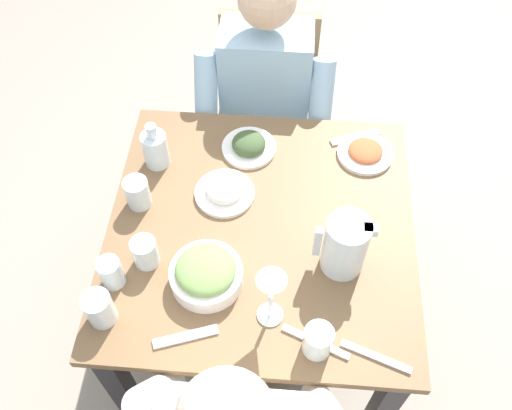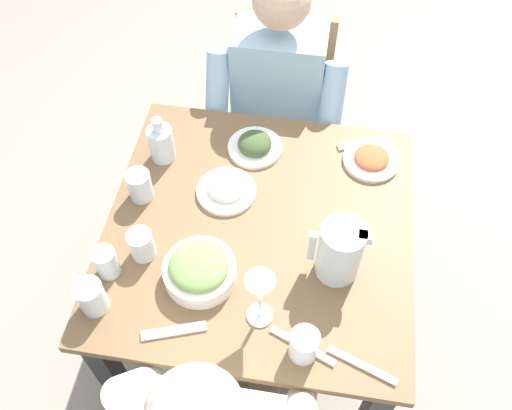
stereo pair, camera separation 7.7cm
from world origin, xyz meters
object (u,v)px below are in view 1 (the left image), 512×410
object	(u,v)px
chair_near	(267,107)
water_glass_near_right	(318,341)
salad_bowl	(206,273)
plate_dolmas	(249,145)
water_glass_far_left	(145,252)
water_glass_far_right	(99,308)
dining_table	(260,248)
plate_yoghurt	(224,191)
water_glass_near_left	(111,272)
plate_rice_curry	(365,152)
oil_carafe	(156,150)
water_glass_by_pitcher	(137,193)
wine_glass	(271,290)
diner_near	(264,117)
water_pitcher	(345,245)

from	to	relation	value
chair_near	water_glass_near_right	world-z (taller)	chair_near
salad_bowl	water_glass_near_right	distance (m)	0.35
plate_dolmas	water_glass_far_left	size ratio (longest dim) A/B	1.90
water_glass_far_right	dining_table	bearing A→B (deg)	-140.70
water_glass_far_left	chair_near	bearing A→B (deg)	-107.32
dining_table	plate_dolmas	size ratio (longest dim) A/B	5.09
plate_yoghurt	water_glass_far_right	xyz separation A→B (m)	(0.27, 0.43, 0.03)
plate_yoghurt	water_glass_near_right	distance (m)	0.55
plate_dolmas	water_glass_near_left	distance (m)	0.61
plate_dolmas	plate_yoghurt	distance (m)	0.20
plate_rice_curry	oil_carafe	xyz separation A→B (m)	(0.66, 0.08, 0.04)
plate_rice_curry	water_glass_far_left	bearing A→B (deg)	35.49
water_glass_by_pitcher	wine_glass	bearing A→B (deg)	140.99
diner_near	plate_yoghurt	bearing A→B (deg)	78.63
plate_yoghurt	water_pitcher	bearing A→B (deg)	148.61
salad_bowl	oil_carafe	world-z (taller)	oil_carafe
plate_yoghurt	water_glass_near_right	bearing A→B (deg)	121.59
wine_glass	dining_table	bearing A→B (deg)	-80.86
diner_near	water_pitcher	size ratio (longest dim) A/B	6.05
diner_near	plate_yoghurt	xyz separation A→B (m)	(0.09, 0.44, 0.12)
chair_near	wine_glass	world-z (taller)	wine_glass
water_glass_far_left	oil_carafe	xyz separation A→B (m)	(0.04, -0.36, 0.01)
plate_rice_curry	water_glass_by_pitcher	bearing A→B (deg)	19.72
dining_table	water_pitcher	distance (m)	0.34
water_pitcher	plate_dolmas	world-z (taller)	water_pitcher
plate_rice_curry	water_glass_by_pitcher	xyz separation A→B (m)	(0.69, 0.25, 0.04)
plate_dolmas	wine_glass	bearing A→B (deg)	100.39
diner_near	water_glass_by_pitcher	distance (m)	0.62
water_glass_near_left	wine_glass	xyz separation A→B (m)	(-0.43, 0.07, 0.09)
dining_table	water_pitcher	world-z (taller)	water_pitcher
water_glass_by_pitcher	water_glass_far_left	bearing A→B (deg)	107.27
oil_carafe	wine_glass	bearing A→B (deg)	128.00
water_glass_far_right	wine_glass	bearing A→B (deg)	-174.80
water_glass_far_left	water_glass_far_right	bearing A→B (deg)	65.02
chair_near	plate_dolmas	size ratio (longest dim) A/B	4.84
chair_near	water_glass_by_pitcher	size ratio (longest dim) A/B	8.69
dining_table	plate_yoghurt	xyz separation A→B (m)	(0.12, -0.11, 0.14)
diner_near	water_glass_near_right	distance (m)	0.94
dining_table	chair_near	bearing A→B (deg)	-87.74
salad_bowl	water_glass_near_left	xyz separation A→B (m)	(0.25, 0.02, 0.01)
diner_near	water_glass_far_left	world-z (taller)	diner_near
dining_table	salad_bowl	size ratio (longest dim) A/B	4.50
dining_table	water_glass_far_right	world-z (taller)	water_glass_far_right
diner_near	water_glass_far_right	xyz separation A→B (m)	(0.36, 0.87, 0.16)
water_glass_near_right	wine_glass	bearing A→B (deg)	-32.86
water_glass_near_left	water_glass_near_right	world-z (taller)	water_glass_near_left
wine_glass	water_glass_by_pitcher	bearing A→B (deg)	-39.01
plate_rice_curry	oil_carafe	world-z (taller)	oil_carafe
chair_near	water_glass_near_left	bearing A→B (deg)	69.70
water_pitcher	water_glass_far_left	xyz separation A→B (m)	(0.54, 0.04, -0.05)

